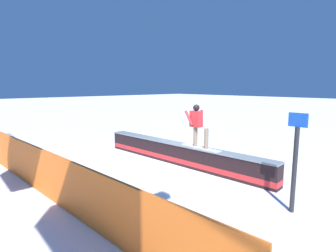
% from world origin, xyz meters
% --- Properties ---
extents(ground_plane, '(120.00, 120.00, 0.00)m').
position_xyz_m(ground_plane, '(0.00, 0.00, 0.00)').
color(ground_plane, white).
extents(grind_box, '(7.35, 0.94, 0.75)m').
position_xyz_m(grind_box, '(0.00, 0.00, 0.34)').
color(grind_box, black).
rests_on(grind_box, ground_plane).
extents(snowboarder, '(1.58, 0.42, 1.44)m').
position_xyz_m(snowboarder, '(-0.83, -0.07, 1.52)').
color(snowboarder, silver).
rests_on(snowboarder, grind_box).
extents(safety_fence, '(11.04, 0.74, 1.22)m').
position_xyz_m(safety_fence, '(0.00, 4.52, 0.61)').
color(safety_fence, orange).
rests_on(safety_fence, ground_plane).
extents(trail_marker, '(0.40, 0.10, 2.23)m').
position_xyz_m(trail_marker, '(-4.38, 0.78, 1.19)').
color(trail_marker, '#262628').
rests_on(trail_marker, ground_plane).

